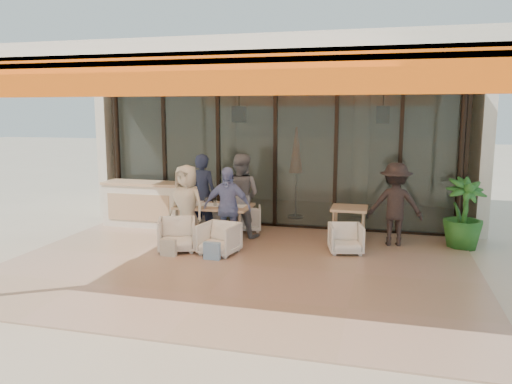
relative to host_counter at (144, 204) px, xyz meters
The scene contains 21 objects.
ground 3.75m from the host_counter, 38.19° to the right, with size 70.00×70.00×0.00m, color #C6B293.
terrace_floor 3.75m from the host_counter, 38.19° to the right, with size 8.00×6.00×0.01m, color tan.
terrace_structure 4.74m from the host_counter, 41.26° to the right, with size 8.00×6.00×3.40m.
glass_storefront 3.19m from the host_counter, 13.58° to the left, with size 8.08×0.10×3.20m.
interior_block 4.53m from the host_counter, 45.91° to the left, with size 9.05×3.62×3.52m.
host_counter is the anchor object (origin of this frame).
dining_table 2.13m from the host_counter, 21.71° to the right, with size 1.50×0.90×0.93m.
chair_far_left 1.59m from the host_counter, ahead, with size 0.61×0.57×0.62m, color white.
chair_far_right 2.42m from the host_counter, ahead, with size 0.61×0.57×0.63m, color white.
chair_near_left 2.35m from the host_counter, 48.12° to the right, with size 0.69×0.64×0.71m, color white.
chair_near_right 2.97m from the host_counter, 35.96° to the right, with size 0.64×0.60×0.66m, color white.
diner_navy 1.64m from the host_counter, 12.38° to the right, with size 0.64×0.42×1.75m, color #1B243C.
diner_grey 2.45m from the host_counter, ahead, with size 0.86×0.67×1.77m, color slate.
diner_cream 2.01m from the host_counter, 38.50° to the right, with size 0.78×0.51×1.60m, color beige.
diner_periwinkle 2.72m from the host_counter, 27.35° to the right, with size 0.93×0.39×1.59m, color #6B77B3.
tote_bag_cream 2.68m from the host_counter, 53.90° to the right, with size 0.30×0.10×0.34m, color silver.
tote_bag_blue 3.24m from the host_counter, 41.73° to the right, with size 0.30×0.10×0.34m, color #99BFD8.
side_table 4.68m from the host_counter, ahead, with size 0.70×0.70×0.74m.
side_chair 4.79m from the host_counter, 13.03° to the right, with size 0.60×0.57×0.62m, color white.
standing_woman 5.55m from the host_counter, ahead, with size 1.07×0.61×1.65m, color black.
potted_palm 6.82m from the host_counter, ahead, with size 0.77×0.77×1.37m, color #1E5919.
Camera 1 is at (2.41, -7.93, 2.64)m, focal length 35.00 mm.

